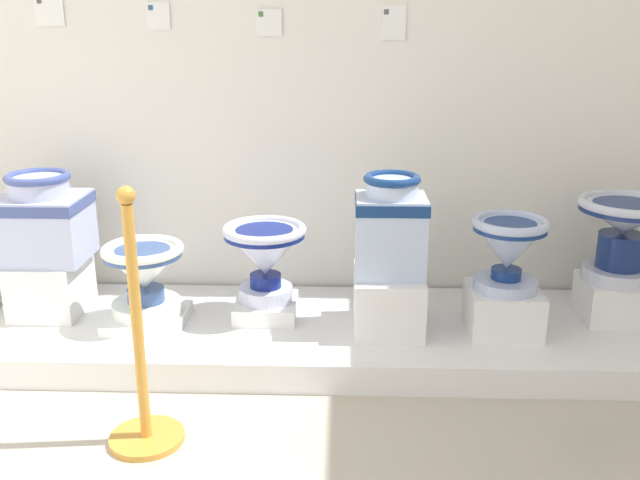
# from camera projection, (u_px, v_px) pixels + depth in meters

# --- Properties ---
(display_platform) EXTENTS (3.17, 0.88, 0.13)m
(display_platform) POSITION_uv_depth(u_px,v_px,m) (325.00, 334.00, 3.27)
(display_platform) COLOR white
(display_platform) RESTS_ON ground_plane
(plinth_block_central_ornate) EXTENTS (0.31, 0.36, 0.27)m
(plinth_block_central_ornate) POSITION_uv_depth(u_px,v_px,m) (51.00, 285.00, 3.33)
(plinth_block_central_ornate) COLOR white
(plinth_block_central_ornate) RESTS_ON display_platform
(antique_toilet_central_ornate) EXTENTS (0.39, 0.34, 0.41)m
(antique_toilet_central_ornate) POSITION_uv_depth(u_px,v_px,m) (43.00, 217.00, 3.23)
(antique_toilet_central_ornate) COLOR #AFB8DF
(antique_toilet_central_ornate) RESTS_ON plinth_block_central_ornate
(plinth_block_broad_patterned) EXTENTS (0.35, 0.34, 0.05)m
(plinth_block_broad_patterned) POSITION_uv_depth(u_px,v_px,m) (148.00, 318.00, 3.23)
(plinth_block_broad_patterned) COLOR white
(plinth_block_broad_patterned) RESTS_ON display_platform
(antique_toilet_broad_patterned) EXTENTS (0.37, 0.37, 0.33)m
(antique_toilet_broad_patterned) POSITION_uv_depth(u_px,v_px,m) (144.00, 271.00, 3.16)
(antique_toilet_broad_patterned) COLOR white
(antique_toilet_broad_patterned) RESTS_ON plinth_block_broad_patterned
(plinth_block_slender_white) EXTENTS (0.29, 0.29, 0.08)m
(plinth_block_slender_white) POSITION_uv_depth(u_px,v_px,m) (266.00, 308.00, 3.30)
(plinth_block_slender_white) COLOR white
(plinth_block_slender_white) RESTS_ON display_platform
(antique_toilet_slender_white) EXTENTS (0.39, 0.39, 0.37)m
(antique_toilet_slender_white) POSITION_uv_depth(u_px,v_px,m) (265.00, 252.00, 3.22)
(antique_toilet_slender_white) COLOR silver
(antique_toilet_slender_white) RESTS_ON plinth_block_slender_white
(plinth_block_squat_floral) EXTENTS (0.31, 0.37, 0.26)m
(plinth_block_squat_floral) POSITION_uv_depth(u_px,v_px,m) (388.00, 301.00, 3.15)
(plinth_block_squat_floral) COLOR white
(plinth_block_squat_floral) RESTS_ON display_platform
(antique_toilet_squat_floral) EXTENTS (0.31, 0.26, 0.45)m
(antique_toilet_squat_floral) POSITION_uv_depth(u_px,v_px,m) (391.00, 224.00, 3.04)
(antique_toilet_squat_floral) COLOR silver
(antique_toilet_squat_floral) RESTS_ON plinth_block_squat_floral
(plinth_block_tall_cobalt) EXTENTS (0.31, 0.30, 0.20)m
(plinth_block_tall_cobalt) POSITION_uv_depth(u_px,v_px,m) (503.00, 310.00, 3.12)
(plinth_block_tall_cobalt) COLOR white
(plinth_block_tall_cobalt) RESTS_ON display_platform
(antique_toilet_tall_cobalt) EXTENTS (0.34, 0.34, 0.33)m
(antique_toilet_tall_cobalt) POSITION_uv_depth(u_px,v_px,m) (508.00, 246.00, 3.03)
(antique_toilet_tall_cobalt) COLOR #B0BEE2
(antique_toilet_tall_cobalt) RESTS_ON plinth_block_tall_cobalt
(plinth_block_leftmost) EXTENTS (0.30, 0.29, 0.19)m
(plinth_block_leftmost) POSITION_uv_depth(u_px,v_px,m) (614.00, 299.00, 3.26)
(plinth_block_leftmost) COLOR white
(plinth_block_leftmost) RESTS_ON display_platform
(antique_toilet_leftmost) EXTENTS (0.42, 0.42, 0.38)m
(antique_toilet_leftmost) POSITION_uv_depth(u_px,v_px,m) (624.00, 226.00, 3.15)
(antique_toilet_leftmost) COLOR silver
(antique_toilet_leftmost) RESTS_ON plinth_block_leftmost
(info_placard_first) EXTENTS (0.14, 0.01, 0.14)m
(info_placard_first) POSITION_uv_depth(u_px,v_px,m) (49.00, 10.00, 3.31)
(info_placard_first) COLOR white
(info_placard_second) EXTENTS (0.11, 0.01, 0.13)m
(info_placard_second) POSITION_uv_depth(u_px,v_px,m) (158.00, 16.00, 3.30)
(info_placard_second) COLOR white
(info_placard_third) EXTENTS (0.12, 0.01, 0.12)m
(info_placard_third) POSITION_uv_depth(u_px,v_px,m) (269.00, 22.00, 3.29)
(info_placard_third) COLOR white
(info_placard_fourth) EXTENTS (0.11, 0.01, 0.16)m
(info_placard_fourth) POSITION_uv_depth(u_px,v_px,m) (394.00, 22.00, 3.27)
(info_placard_fourth) COLOR white
(stanchion_post_near_left) EXTENTS (0.27, 0.27, 0.96)m
(stanchion_post_near_left) POSITION_uv_depth(u_px,v_px,m) (142.00, 376.00, 2.48)
(stanchion_post_near_left) COLOR gold
(stanchion_post_near_left) RESTS_ON ground_plane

